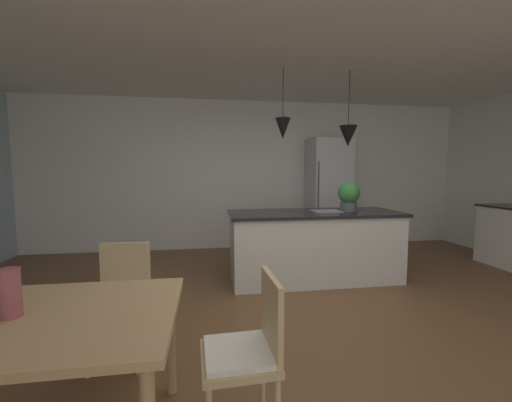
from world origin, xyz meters
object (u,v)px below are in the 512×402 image
object	(u,v)px
chair_far_right	(121,298)
vase_on_dining_table	(11,293)
refrigerator	(328,195)
potted_plant_on_island	(349,196)
chair_kitchen_end	(248,349)
kitchen_island	(314,245)

from	to	relation	value
chair_far_right	vase_on_dining_table	world-z (taller)	vase_on_dining_table
refrigerator	potted_plant_on_island	distance (m)	1.61
chair_kitchen_end	potted_plant_on_island	bearing A→B (deg)	54.94
kitchen_island	potted_plant_on_island	size ratio (longest dim) A/B	5.81
refrigerator	vase_on_dining_table	size ratio (longest dim) A/B	8.41
chair_far_right	vase_on_dining_table	size ratio (longest dim) A/B	3.66
chair_kitchen_end	refrigerator	xyz separation A→B (m)	(1.96, 3.89, 0.53)
chair_kitchen_end	vase_on_dining_table	bearing A→B (deg)	179.71
kitchen_island	vase_on_dining_table	bearing A→B (deg)	-134.84
chair_kitchen_end	kitchen_island	world-z (taller)	kitchen_island
kitchen_island	potted_plant_on_island	distance (m)	0.79
kitchen_island	refrigerator	xyz separation A→B (m)	(0.80, 1.57, 0.54)
chair_kitchen_end	chair_far_right	size ratio (longest dim) A/B	1.00
refrigerator	potted_plant_on_island	xyz separation A→B (m)	(-0.33, -1.57, 0.11)
chair_far_right	refrigerator	world-z (taller)	refrigerator
chair_kitchen_end	potted_plant_on_island	xyz separation A→B (m)	(1.63, 2.32, 0.63)
potted_plant_on_island	vase_on_dining_table	xyz separation A→B (m)	(-2.77, -2.32, -0.25)
chair_far_right	vase_on_dining_table	distance (m)	0.95
chair_far_right	vase_on_dining_table	xyz separation A→B (m)	(-0.28, -0.83, 0.38)
kitchen_island	vase_on_dining_table	world-z (taller)	vase_on_dining_table
vase_on_dining_table	chair_far_right	bearing A→B (deg)	71.52
kitchen_island	potted_plant_on_island	xyz separation A→B (m)	(0.46, 0.00, 0.64)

